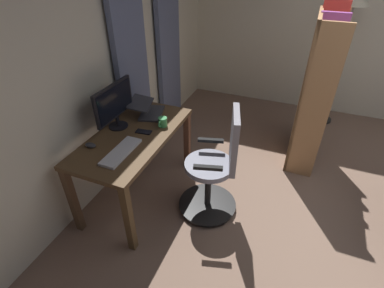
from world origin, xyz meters
TOP-DOWN VIEW (x-y plane):
  - back_room_partition at (0.00, -2.84)m, footprint 4.81×0.10m
  - curtain_left_panel at (-1.15, -2.73)m, footprint 0.55×0.06m
  - curtain_right_panel at (-0.28, -2.73)m, footprint 0.54×0.06m
  - desk at (0.36, -2.37)m, footprint 1.28×0.63m
  - office_chair at (0.27, -1.60)m, footprint 0.56×0.56m
  - computer_monitor at (0.30, -2.57)m, footprint 0.52×0.18m
  - computer_keyboard at (0.65, -2.31)m, footprint 0.42×0.14m
  - laptop at (-0.02, -2.43)m, footprint 0.39×0.39m
  - computer_mouse at (0.67, -2.59)m, footprint 0.06×0.10m
  - cell_phone_face_up at (0.30, -2.30)m, footprint 0.08×0.15m
  - mug_tea at (0.14, -2.18)m, footprint 0.13×0.08m
  - bookshelf at (-0.97, -0.93)m, footprint 0.82×0.30m
  - floor_lamp at (-1.99, -0.67)m, footprint 0.33×0.33m

SIDE VIEW (x-z plane):
  - office_chair at x=0.27m, z-range -0.04..1.02m
  - desk at x=0.36m, z-range 0.26..0.99m
  - cell_phone_face_up at x=0.30m, z-range 0.73..0.74m
  - computer_keyboard at x=0.65m, z-range 0.73..0.76m
  - computer_mouse at x=0.67m, z-range 0.73..0.77m
  - mug_tea at x=0.14m, z-range 0.73..0.82m
  - laptop at x=-0.02m, z-range 0.71..0.86m
  - bookshelf at x=-0.97m, z-range -0.04..1.67m
  - computer_monitor at x=0.30m, z-range 0.77..1.18m
  - curtain_left_panel at x=-1.15m, z-range 0.00..2.32m
  - curtain_right_panel at x=-0.28m, z-range 0.00..2.32m
  - back_room_partition at x=0.00m, z-range 0.00..2.58m
  - floor_lamp at x=-1.99m, z-range 0.61..2.36m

